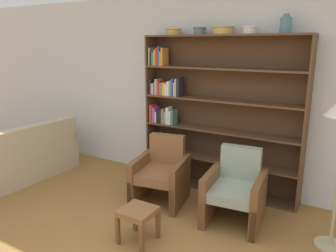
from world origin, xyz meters
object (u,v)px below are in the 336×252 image
bookshelf (206,116)px  armchair_leather (162,173)px  bowl_slate (200,30)px  bowl_sage (249,30)px  bowl_brass (223,30)px  vase_tall (286,25)px  armchair_cushioned (235,190)px  couch (18,160)px  bowl_olive (173,31)px  footstool (138,215)px

bookshelf → armchair_leather: 1.02m
bowl_slate → bowl_sage: bearing=-0.0°
bowl_brass → bowl_slate: bearing=180.0°
bookshelf → vase_tall: size_ratio=10.19×
bowl_sage → armchair_cushioned: bowl_sage is taller
couch → armchair_cushioned: couch is taller
bookshelf → bowl_olive: size_ratio=9.67×
bowl_olive → bowl_sage: bearing=-0.0°
bowl_slate → bookshelf: bearing=10.1°
armchair_leather → bookshelf: bearing=-124.4°
bookshelf → armchair_leather: (-0.31, -0.71, -0.68)m
bowl_slate → bowl_sage: (0.68, -0.00, -0.00)m
bowl_olive → bowl_brass: (0.73, 0.00, 0.01)m
bowl_brass → couch: bowl_brass is taller
bowl_slate → bowl_sage: bowl_slate is taller
vase_tall → footstool: vase_tall is taller
armchair_leather → bowl_sage: bearing=-152.4°
bowl_olive → bowl_sage: bowl_olive is taller
armchair_leather → couch: bearing=1.4°
bowl_slate → couch: bowl_slate is taller
bowl_sage → couch: bowl_sage is taller
bowl_slate → armchair_leather: bearing=-105.0°
bowl_brass → armchair_cushioned: bowl_brass is taller
couch → armchair_cushioned: bearing=-79.0°
bowl_olive → bowl_brass: bowl_brass is taller
bowl_slate → couch: size_ratio=0.10×
bowl_olive → vase_tall: vase_tall is taller
bowl_sage → bowl_brass: bearing=180.0°
bowl_slate → vase_tall: (1.11, 0.00, 0.04)m
bowl_brass → bowl_sage: bearing=-0.0°
bookshelf → bowl_slate: (-0.12, -0.02, 1.17)m
armchair_leather → armchair_cushioned: size_ratio=1.00×
bookshelf → footstool: size_ratio=6.01×
armchair_leather → armchair_cushioned: bearing=169.1°
bowl_brass → armchair_cushioned: 2.03m
bowl_olive → bookshelf: bearing=2.4°
bowl_slate → bowl_brass: (0.33, 0.00, 0.00)m
footstool → vase_tall: bearing=58.1°
armchair_cushioned → footstool: (-0.73, -0.93, -0.08)m
bookshelf → footstool: bearing=-90.8°
vase_tall → footstool: 2.73m
bookshelf → couch: (-2.62, -1.21, -0.76)m
bowl_sage → bowl_slate: bearing=180.0°
bowl_sage → couch: bearing=-159.4°
bowl_sage → vase_tall: size_ratio=0.82×
bowl_slate → footstool: size_ratio=0.49×
bowl_brass → armchair_cushioned: (0.50, -0.68, -1.84)m
vase_tall → couch: (-3.60, -1.19, -1.96)m
vase_tall → bowl_slate: bearing=180.0°
bowl_slate → bowl_sage: 0.68m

